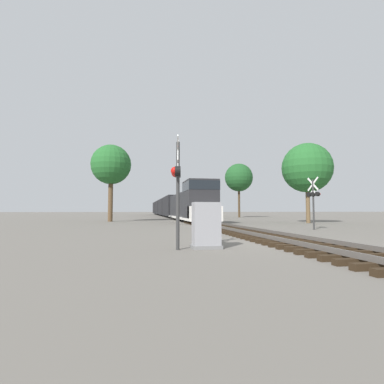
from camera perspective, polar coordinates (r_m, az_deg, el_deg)
The scene contains 9 objects.
ground_plane at distance 12.51m, azimuth 18.24°, elevation -9.34°, with size 400.00×400.00×0.00m, color #666059.
rail_track_bed at distance 12.50m, azimuth 18.23°, elevation -8.73°, with size 2.60×160.00×0.31m.
freight_train at distance 62.96m, azimuth -4.70°, elevation -2.91°, with size 2.94×75.07×4.20m.
crossing_signal_near at distance 10.10m, azimuth -2.88°, elevation 2.63°, with size 0.44×1.01×3.79m.
crossing_signal_far at distance 21.84m, azimuth 22.15°, elevation -0.86°, with size 0.55×1.01×3.55m.
relay_cabinet at distance 10.38m, azimuth 2.73°, elevation -6.42°, with size 1.01×0.67×1.59m.
tree_far_right at distance 33.12m, azimuth 21.07°, elevation 4.29°, with size 5.09×5.09×8.22m.
tree_mid_background at distance 36.11m, azimuth -15.16°, elevation 4.99°, with size 4.59×4.59×8.91m.
tree_deep_background at distance 55.15m, azimuth 8.91°, elevation 2.71°, with size 5.07×5.07×9.78m.
Camera 1 is at (-5.87, -10.97, 1.32)m, focal length 28.00 mm.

